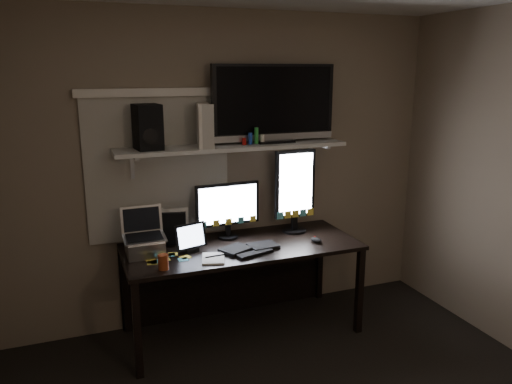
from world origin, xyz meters
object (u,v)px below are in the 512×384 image
monitor_portrait (295,191)px  keyboard (249,248)px  cup (163,262)px  desk (237,261)px  laptop (144,233)px  tablet (191,238)px  monitor_landscape (228,210)px  speaker (148,127)px  mouse (316,240)px  game_console (203,125)px  tv (274,104)px

monitor_portrait → keyboard: monitor_portrait is taller
cup → desk: bearing=30.7°
laptop → cup: bearing=-76.6°
desk → tablet: bearing=-163.4°
monitor_landscape → cup: monitor_landscape is taller
monitor_portrait → speaker: 1.29m
keyboard → tablet: (-0.42, 0.12, 0.10)m
mouse → tablet: bearing=155.4°
laptop → speaker: size_ratio=1.04×
keyboard → game_console: size_ratio=1.36×
desk → laptop: (-0.73, -0.08, 0.34)m
monitor_landscape → tablet: bearing=-153.2°
desk → keyboard: 0.31m
cup → tv: bearing=25.9°
keyboard → tablet: 0.45m
mouse → tablet: (-0.97, 0.15, 0.09)m
mouse → cup: size_ratio=0.97×
tablet → cup: bearing=-149.2°
tv → mouse: bearing=-60.2°
monitor_landscape → game_console: 0.71m
monitor_landscape → game_console: bearing=-175.9°
laptop → game_console: (0.50, 0.14, 0.74)m
monitor_portrait → keyboard: 0.66m
desk → monitor_landscape: (-0.05, 0.08, 0.41)m
tablet → laptop: size_ratio=0.74×
cup → monitor_portrait: bearing=20.1°
desk → tv: 1.28m
monitor_portrait → mouse: monitor_portrait is taller
desk → speaker: (-0.64, 0.08, 1.09)m
game_console → monitor_landscape: bearing=17.3°
mouse → cup: 1.23m
monitor_portrait → cup: 1.28m
mouse → laptop: (-1.30, 0.19, 0.15)m
speaker → monitor_landscape: bearing=-6.2°
mouse → tv: (-0.22, 0.37, 1.04)m
laptop → cup: 0.34m
game_console → monitor_portrait: bearing=9.4°
mouse → tv: tv is taller
tablet → laptop: bearing=157.7°
cup → tablet: bearing=46.7°
cup → tv: size_ratio=0.10×
laptop → speaker: (0.09, 0.16, 0.74)m
monitor_landscape → tablet: 0.42m
monitor_landscape → desk: bearing=-61.4°
game_console → speaker: 0.41m
monitor_landscape → mouse: 0.74m
tablet → monitor_portrait: bearing=-6.0°
mouse → speaker: 1.54m
tv → speaker: 1.00m
mouse → speaker: bearing=148.2°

